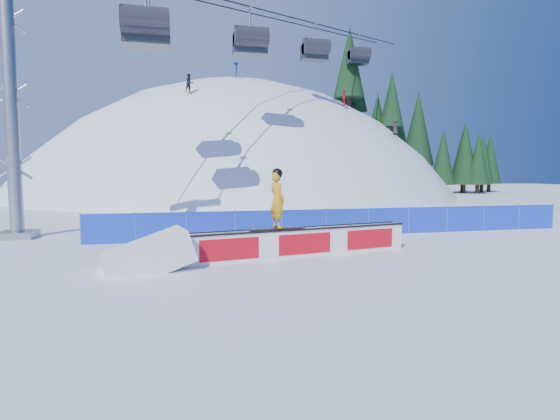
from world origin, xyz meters
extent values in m
plane|color=white|center=(0.00, 0.00, 0.00)|extent=(160.00, 160.00, 0.00)
sphere|color=white|center=(0.00, 42.00, -18.00)|extent=(64.00, 64.00, 64.00)
cylinder|color=#321F14|center=(14.29, 40.16, 11.17)|extent=(0.50, 0.50, 1.40)
cone|color=black|center=(14.29, 40.16, 16.40)|extent=(4.07, 4.07, 9.26)
cylinder|color=#321F14|center=(15.18, 37.93, 10.47)|extent=(0.50, 0.50, 1.40)
cone|color=black|center=(15.18, 37.93, 14.98)|extent=(3.43, 3.43, 7.80)
cylinder|color=#321F14|center=(17.37, 44.92, 9.32)|extent=(0.50, 0.50, 1.40)
cone|color=black|center=(17.37, 44.92, 13.05)|extent=(2.76, 2.76, 6.27)
cylinder|color=#321F14|center=(18.27, 39.53, 8.75)|extent=(0.50, 0.50, 1.40)
cone|color=black|center=(18.27, 39.53, 13.50)|extent=(3.65, 3.65, 8.29)
cylinder|color=#321F14|center=(19.58, 37.14, 7.44)|extent=(0.50, 0.50, 1.40)
cone|color=black|center=(19.58, 37.14, 12.97)|extent=(4.34, 4.34, 9.86)
cylinder|color=#321F14|center=(22.61, 42.54, 5.24)|extent=(0.50, 0.50, 1.40)
cone|color=black|center=(22.61, 42.54, 9.39)|extent=(3.13, 3.13, 7.11)
cylinder|color=#321F14|center=(23.78, 41.69, 4.01)|extent=(0.50, 0.50, 1.40)
cone|color=black|center=(23.78, 41.69, 9.12)|extent=(3.97, 3.97, 9.01)
cylinder|color=#321F14|center=(26.07, 41.96, 1.16)|extent=(0.50, 0.50, 1.40)
cone|color=black|center=(26.07, 41.96, 5.57)|extent=(3.35, 3.35, 7.61)
cylinder|color=#321F14|center=(27.01, 37.44, 0.60)|extent=(0.50, 0.50, 1.40)
cone|color=black|center=(27.01, 37.44, 4.60)|extent=(2.99, 2.99, 6.80)
cylinder|color=#321F14|center=(30.07, 37.93, 0.60)|extent=(0.50, 0.50, 1.40)
cone|color=black|center=(30.07, 37.93, 6.00)|extent=(4.23, 4.23, 9.61)
cylinder|color=#321F14|center=(31.92, 40.67, 0.60)|extent=(0.50, 0.50, 1.40)
cone|color=black|center=(31.92, 40.67, 5.54)|extent=(3.81, 3.81, 8.67)
cylinder|color=#321F14|center=(32.61, 46.00, 0.60)|extent=(0.50, 0.50, 1.40)
cone|color=black|center=(32.61, 46.00, 4.45)|extent=(2.86, 2.86, 6.49)
cylinder|color=#321F14|center=(34.28, 38.00, 0.60)|extent=(0.50, 0.50, 1.40)
cone|color=black|center=(34.28, 38.00, 4.49)|extent=(2.89, 2.89, 6.58)
cylinder|color=#321F14|center=(35.97, 45.79, 0.60)|extent=(0.50, 0.50, 1.40)
cone|color=black|center=(35.97, 45.79, 4.94)|extent=(3.30, 3.30, 7.49)
cube|color=#1434C3|center=(0.00, 4.50, 0.60)|extent=(22.00, 0.03, 1.20)
cylinder|color=#45557D|center=(-11.00, 4.50, 0.65)|extent=(0.05, 0.05, 1.30)
cylinder|color=#45557D|center=(-9.00, 4.50, 0.65)|extent=(0.05, 0.05, 1.30)
cylinder|color=#45557D|center=(-7.00, 4.50, 0.65)|extent=(0.05, 0.05, 1.30)
cylinder|color=#45557D|center=(-5.00, 4.50, 0.65)|extent=(0.05, 0.05, 1.30)
cylinder|color=#45557D|center=(-3.00, 4.50, 0.65)|extent=(0.05, 0.05, 1.30)
cylinder|color=#45557D|center=(-1.00, 4.50, 0.65)|extent=(0.05, 0.05, 1.30)
cylinder|color=#45557D|center=(1.00, 4.50, 0.65)|extent=(0.05, 0.05, 1.30)
cylinder|color=#45557D|center=(3.00, 4.50, 0.65)|extent=(0.05, 0.05, 1.30)
cylinder|color=#45557D|center=(5.00, 4.50, 0.65)|extent=(0.05, 0.05, 1.30)
cylinder|color=#45557D|center=(7.00, 4.50, 0.65)|extent=(0.05, 0.05, 1.30)
cylinder|color=#45557D|center=(9.00, 4.50, 0.65)|extent=(0.05, 0.05, 1.30)
cylinder|color=#45557D|center=(11.00, 4.50, 0.65)|extent=(0.05, 0.05, 1.30)
cube|color=gray|center=(-14.00, 7.00, 0.15)|extent=(1.40, 1.40, 0.30)
cylinder|color=gray|center=(-14.00, 7.00, 6.00)|extent=(0.56, 0.56, 12.00)
cylinder|color=#26252C|center=(-8.75, 10.55, 10.52)|extent=(2.40, 1.50, 1.50)
cylinder|color=#26252C|center=(-2.00, 17.93, 12.36)|extent=(2.40, 1.50, 1.50)
cylinder|color=#26252C|center=(5.50, 26.13, 14.40)|extent=(2.40, 1.50, 1.50)
cylinder|color=#26252C|center=(13.75, 35.15, 16.64)|extent=(2.40, 1.50, 1.50)
cube|color=white|center=(-3.32, 0.41, 0.45)|extent=(7.93, 1.96, 0.90)
cube|color=#9497A2|center=(-3.32, 0.41, 0.92)|extent=(7.86, 1.96, 0.04)
cube|color=black|center=(-3.27, 0.15, 0.93)|extent=(7.85, 1.49, 0.06)
cube|color=black|center=(-3.37, 0.67, 0.93)|extent=(7.85, 1.49, 0.06)
cube|color=red|center=(-3.27, 0.15, 0.45)|extent=(7.45, 1.41, 0.67)
cube|color=red|center=(-3.37, 0.66, 0.45)|extent=(7.45, 1.41, 0.67)
cube|color=black|center=(-4.19, 0.24, 0.98)|extent=(1.92, 0.68, 0.04)
imported|color=orange|center=(-4.19, 0.24, 1.91)|extent=(0.63, 0.77, 1.83)
sphere|color=black|center=(-4.19, 0.24, 2.76)|extent=(0.34, 0.34, 0.34)
imported|color=black|center=(-6.02, 27.98, 10.96)|extent=(0.99, 0.90, 1.65)
imported|color=#B61A2B|center=(9.18, 28.32, 10.26)|extent=(0.51, 1.01, 1.65)
imported|color=navy|center=(-0.91, 34.23, 13.85)|extent=(0.82, 1.17, 1.65)
imported|color=black|center=(14.64, 27.78, 7.47)|extent=(0.96, 0.92, 1.65)
camera|label=1|loc=(-7.38, -13.52, 2.80)|focal=28.00mm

